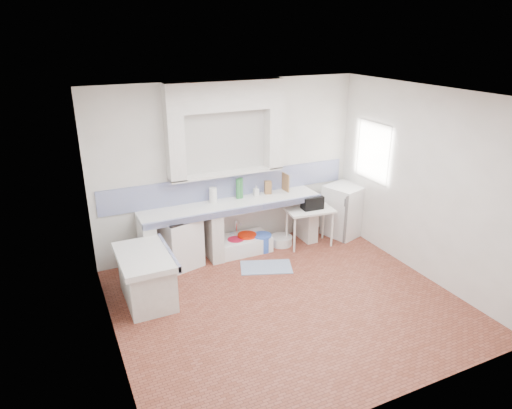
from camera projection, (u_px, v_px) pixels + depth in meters
name	position (u px, v px, depth m)	size (l,w,h in m)	color
floor	(287.00, 303.00, 6.27)	(4.50, 4.50, 0.00)	brown
ceiling	(293.00, 96.00, 5.26)	(4.50, 4.50, 0.00)	silver
wall_back	(230.00, 167.00, 7.46)	(4.50, 4.50, 0.00)	silver
wall_front	(398.00, 283.00, 4.08)	(4.50, 4.50, 0.00)	silver
wall_left	(105.00, 241.00, 4.88)	(4.50, 4.50, 0.00)	silver
wall_right	(424.00, 184.00, 6.66)	(4.50, 4.50, 0.00)	silver
alcove_mass	(225.00, 96.00, 6.89)	(1.90, 0.25, 0.45)	silver
window_frame	(381.00, 151.00, 7.67)	(0.35, 0.86, 1.06)	#372211
lace_valance	(377.00, 129.00, 7.47)	(0.01, 0.84, 0.24)	white
counter_slab	(232.00, 205.00, 7.36)	(3.00, 0.60, 0.08)	white
counter_lip	(239.00, 211.00, 7.12)	(3.00, 0.04, 0.10)	navy
counter_pier_left	(148.00, 247.00, 6.97)	(0.20, 0.55, 0.82)	silver
counter_pier_mid	(213.00, 234.00, 7.38)	(0.20, 0.55, 0.82)	silver
counter_pier_right	(306.00, 217.00, 8.07)	(0.20, 0.55, 0.82)	silver
peninsula_top	(145.00, 257.00, 6.12)	(0.70, 1.10, 0.08)	white
peninsula_base	(147.00, 280.00, 6.25)	(0.60, 1.00, 0.62)	silver
peninsula_lip	(169.00, 252.00, 6.25)	(0.04, 1.10, 0.10)	navy
backsplash	(231.00, 185.00, 7.55)	(4.27, 0.03, 0.40)	navy
stove	(180.00, 242.00, 7.14)	(0.56, 0.54, 0.80)	white
sink	(241.00, 245.00, 7.68)	(0.97, 0.52, 0.23)	white
side_table	(309.00, 227.00, 7.84)	(0.80, 0.44, 0.04)	white
fridge	(344.00, 210.00, 8.22)	(0.60, 0.60, 0.92)	white
bucket_red	(236.00, 246.00, 7.60)	(0.28, 0.28, 0.26)	red
bucket_orange	(247.00, 242.00, 7.71)	(0.32, 0.32, 0.29)	red
bucket_blue	(262.00, 242.00, 7.71)	(0.31, 0.31, 0.29)	blue
basin_white	(281.00, 240.00, 7.95)	(0.38, 0.38, 0.15)	white
water_bottle_a	(232.00, 241.00, 7.76)	(0.08, 0.08, 0.30)	silver
water_bottle_b	(240.00, 240.00, 7.83)	(0.07, 0.07, 0.27)	silver
black_bag	(312.00, 203.00, 7.71)	(0.35, 0.20, 0.22)	black
green_bottle_a	(238.00, 189.00, 7.48)	(0.07, 0.07, 0.33)	#2F763B
green_bottle_b	(241.00, 188.00, 7.50)	(0.08, 0.08, 0.35)	#2F763B
knife_block	(268.00, 187.00, 7.72)	(0.11, 0.09, 0.22)	olive
cutting_board	(286.00, 182.00, 7.83)	(0.02, 0.23, 0.31)	olive
paper_towel	(213.00, 195.00, 7.32)	(0.12, 0.12, 0.25)	white
soap_bottle	(256.00, 190.00, 7.64)	(0.08, 0.08, 0.18)	white
rug	(266.00, 267.00, 7.19)	(0.80, 0.46, 0.01)	#436198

